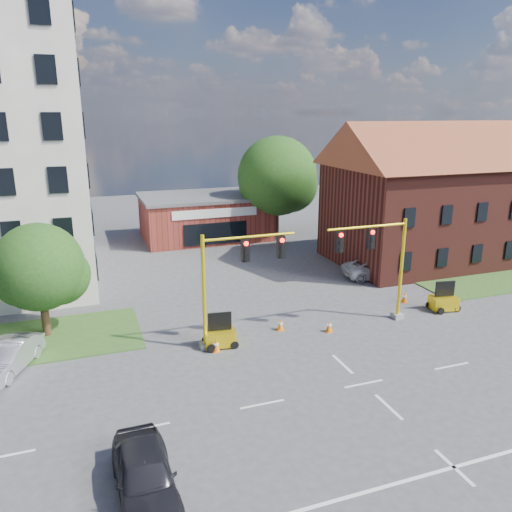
% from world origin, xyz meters
% --- Properties ---
extents(ground, '(120.00, 120.00, 0.00)m').
position_xyz_m(ground, '(0.00, 0.00, 0.00)').
color(ground, '#454447').
rests_on(ground, ground).
extents(grass_verge_ne, '(14.00, 4.00, 0.08)m').
position_xyz_m(grass_verge_ne, '(18.00, 9.00, 0.04)').
color(grass_verge_ne, '#2C511E').
rests_on(grass_verge_ne, ground).
extents(lane_markings, '(60.00, 36.00, 0.01)m').
position_xyz_m(lane_markings, '(0.00, -3.00, 0.01)').
color(lane_markings, white).
rests_on(lane_markings, ground).
extents(brick_shop, '(12.40, 8.40, 4.30)m').
position_xyz_m(brick_shop, '(0.00, 29.98, 2.16)').
color(brick_shop, maroon).
rests_on(brick_shop, ground).
extents(townhouse_row, '(21.00, 11.00, 11.50)m').
position_xyz_m(townhouse_row, '(18.00, 16.00, 5.93)').
color(townhouse_row, '#521F18').
rests_on(townhouse_row, ground).
extents(tree_large, '(8.01, 7.63, 10.02)m').
position_xyz_m(tree_large, '(6.89, 27.08, 5.95)').
color(tree_large, '#382214').
rests_on(tree_large, ground).
extents(tree_nw_front, '(5.03, 4.79, 6.44)m').
position_xyz_m(tree_nw_front, '(-13.76, 10.58, 3.87)').
color(tree_nw_front, '#382214').
rests_on(tree_nw_front, ground).
extents(signal_mast_west, '(5.30, 0.60, 6.20)m').
position_xyz_m(signal_mast_west, '(-4.36, 6.00, 3.92)').
color(signal_mast_west, gray).
rests_on(signal_mast_west, ground).
extents(signal_mast_east, '(5.30, 0.60, 6.20)m').
position_xyz_m(signal_mast_east, '(4.36, 6.00, 3.92)').
color(signal_mast_east, gray).
rests_on(signal_mast_east, ground).
extents(trailer_west, '(1.74, 1.28, 1.84)m').
position_xyz_m(trailer_west, '(-5.21, 5.98, 0.58)').
color(trailer_west, yellow).
rests_on(trailer_west, ground).
extents(trailer_east, '(1.79, 1.36, 1.84)m').
position_xyz_m(trailer_east, '(9.50, 6.15, 0.57)').
color(trailer_east, yellow).
rests_on(trailer_east, ground).
extents(cone_a, '(0.40, 0.40, 0.70)m').
position_xyz_m(cone_a, '(-5.58, 5.44, 0.34)').
color(cone_a, orange).
rests_on(cone_a, ground).
extents(cone_b, '(0.40, 0.40, 0.70)m').
position_xyz_m(cone_b, '(-1.39, 6.78, 0.34)').
color(cone_b, orange).
rests_on(cone_b, ground).
extents(cone_c, '(0.40, 0.40, 0.70)m').
position_xyz_m(cone_c, '(1.15, 5.63, 0.34)').
color(cone_c, orange).
rests_on(cone_c, ground).
extents(cone_d, '(0.40, 0.40, 0.70)m').
position_xyz_m(cone_d, '(8.00, 8.09, 0.34)').
color(cone_d, orange).
rests_on(cone_d, ground).
extents(pickup_white, '(5.30, 2.85, 1.41)m').
position_xyz_m(pickup_white, '(9.16, 13.29, 0.71)').
color(pickup_white, white).
rests_on(pickup_white, ground).
extents(sedan_dark, '(1.96, 4.74, 1.61)m').
position_xyz_m(sedan_dark, '(-10.43, -3.71, 0.80)').
color(sedan_dark, black).
rests_on(sedan_dark, ground).
extents(sedan_silver_front, '(3.22, 4.72, 1.47)m').
position_xyz_m(sedan_silver_front, '(-15.54, 6.80, 0.74)').
color(sedan_silver_front, '#A5A7AD').
rests_on(sedan_silver_front, ground).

